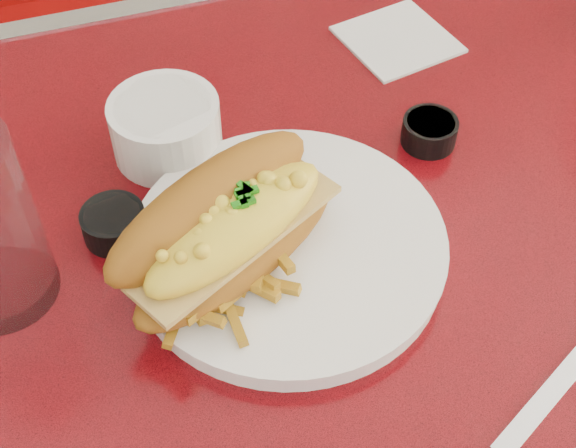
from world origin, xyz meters
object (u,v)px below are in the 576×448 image
object	(u,v)px
sauce_cup_left	(114,223)
diner_table	(363,331)
booth_bench_far	(195,91)
fork	(356,237)
gravy_ramekin	(166,127)
mac_hoagie	(227,227)
sauce_cup_right	(430,131)
dinner_plate	(288,246)

from	to	relation	value
sauce_cup_left	diner_table	bearing A→B (deg)	-17.66
booth_bench_far	fork	size ratio (longest dim) A/B	9.52
gravy_ramekin	sauce_cup_left	bearing A→B (deg)	-127.63
booth_bench_far	mac_hoagie	xyz separation A→B (m)	(-0.13, -0.81, 0.54)
diner_table	sauce_cup_right	xyz separation A→B (m)	(0.09, 0.09, 0.18)
gravy_ramekin	sauce_cup_right	size ratio (longest dim) A/B	1.87
fork	sauce_cup_right	bearing A→B (deg)	-64.00
fork	sauce_cup_right	xyz separation A→B (m)	(0.12, 0.10, -0.00)
diner_table	sauce_cup_left	distance (m)	0.29
booth_bench_far	sauce_cup_left	world-z (taller)	booth_bench_far
booth_bench_far	fork	xyz separation A→B (m)	(-0.03, -0.83, 0.50)
sauce_cup_left	gravy_ramekin	bearing A→B (deg)	52.37
sauce_cup_left	sauce_cup_right	bearing A→B (deg)	3.57
mac_hoagie	gravy_ramekin	size ratio (longest dim) A/B	2.05
fork	diner_table	bearing A→B (deg)	-75.25
fork	sauce_cup_left	xyz separation A→B (m)	(-0.19, 0.08, -0.00)
gravy_ramekin	mac_hoagie	bearing A→B (deg)	-84.41
dinner_plate	gravy_ramekin	distance (m)	0.17
gravy_ramekin	booth_bench_far	bearing A→B (deg)	77.11
fork	sauce_cup_left	world-z (taller)	sauce_cup_left
booth_bench_far	dinner_plate	bearing A→B (deg)	-95.81
mac_hoagie	fork	distance (m)	0.11
mac_hoagie	sauce_cup_left	bearing A→B (deg)	111.96
diner_table	gravy_ramekin	size ratio (longest dim) A/B	10.91
mac_hoagie	gravy_ramekin	bearing A→B (deg)	68.05
booth_bench_far	sauce_cup_left	xyz separation A→B (m)	(-0.22, -0.74, 0.50)
diner_table	sauce_cup_left	size ratio (longest dim) A/B	18.68
sauce_cup_left	sauce_cup_right	xyz separation A→B (m)	(0.31, 0.02, -0.00)
booth_bench_far	mac_hoagie	world-z (taller)	booth_bench_far
mac_hoagie	sauce_cup_left	world-z (taller)	mac_hoagie
gravy_ramekin	sauce_cup_left	xyz separation A→B (m)	(-0.07, -0.09, -0.02)
diner_table	sauce_cup_left	bearing A→B (deg)	162.34
gravy_ramekin	sauce_cup_left	size ratio (longest dim) A/B	1.71
fork	sauce_cup_left	bearing A→B (deg)	50.50
fork	gravy_ramekin	distance (m)	0.21
gravy_ramekin	diner_table	bearing A→B (deg)	-46.48
fork	booth_bench_far	bearing A→B (deg)	-17.34
diner_table	dinner_plate	world-z (taller)	dinner_plate
diner_table	booth_bench_far	bearing A→B (deg)	90.00
mac_hoagie	fork	xyz separation A→B (m)	(0.11, -0.01, -0.04)
dinner_plate	fork	bearing A→B (deg)	-15.50
diner_table	booth_bench_far	world-z (taller)	booth_bench_far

